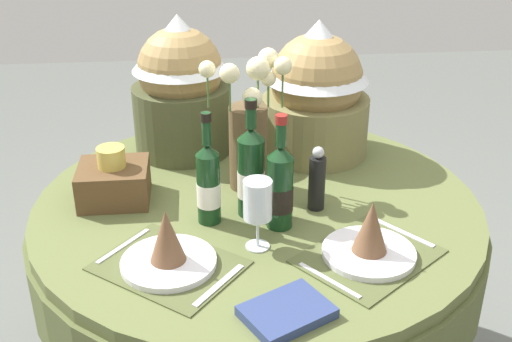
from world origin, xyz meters
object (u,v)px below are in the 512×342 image
Objects in this scene: wine_bottle_centre at (280,187)px; wine_bottle_right at (208,183)px; book_on_table at (287,312)px; woven_basket_side_left at (114,181)px; flower_vase at (250,128)px; dining_table at (257,241)px; place_setting_left at (168,250)px; wine_glass_left at (258,201)px; wine_bottle_left at (251,172)px; gift_tub_back_right at (317,86)px; pepper_mill at (317,180)px; gift_tub_back_left at (181,82)px; place_setting_right at (370,241)px.

wine_bottle_right is (-0.19, 0.04, -0.00)m from wine_bottle_centre.
woven_basket_side_left reaches higher than book_on_table.
wine_bottle_right is 0.32m from woven_basket_side_left.
flower_vase is 2.10× the size of woven_basket_side_left.
place_setting_left is (-0.25, -0.32, 0.19)m from dining_table.
wine_glass_left is 1.03× the size of book_on_table.
wine_bottle_left reaches higher than wine_glass_left.
pepper_mill is at bearing -99.42° from gift_tub_back_right.
flower_vase is 0.43m from woven_basket_side_left.
place_setting_left is 0.35m from wine_bottle_centre.
wine_glass_left is at bearing -50.21° from wine_bottle_right.
wine_bottle_left reaches higher than pepper_mill.
gift_tub_back_left is (-0.07, 0.49, 0.13)m from wine_bottle_right.
place_setting_left is at bearing 112.42° from book_on_table.
wine_bottle_right reaches higher than wine_glass_left.
wine_bottle_left is 0.76× the size of gift_tub_back_right.
dining_table is 6.92× the size of pepper_mill.
place_setting_right is 0.88m from gift_tub_back_left.
gift_tub_back_left reaches higher than book_on_table.
wine_bottle_left is 0.49m from gift_tub_back_right.
wine_bottle_right is 0.47m from book_on_table.
woven_basket_side_left is at bearing 157.20° from wine_bottle_centre.
dining_table is 3.16× the size of flower_vase.
gift_tub_back_left is 2.32× the size of woven_basket_side_left.
wine_bottle_left is at bearing -122.42° from gift_tub_back_right.
place_setting_right is 2.20× the size of wine_glass_left.
dining_table is 6.93× the size of wine_glass_left.
flower_vase is at bearing 88.23° from wine_glass_left.
wine_bottle_right is at bearing -81.58° from gift_tub_back_left.
gift_tub_back_left reaches higher than wine_glass_left.
wine_bottle_right reaches higher than pepper_mill.
wine_bottle_centre is (0.07, -0.08, -0.01)m from wine_bottle_left.
pepper_mill is at bearing -41.14° from flower_vase.
wine_bottle_centre is 0.61m from gift_tub_back_left.
wine_glass_left reaches higher than dining_table.
wine_bottle_right is 0.31m from pepper_mill.
pepper_mill is at bearing -49.53° from gift_tub_back_left.
dining_table is 0.38m from wine_glass_left.
wine_bottle_left is (0.23, 0.24, 0.09)m from place_setting_left.
place_setting_right is at bearing -56.41° from gift_tub_back_left.
place_setting_right is 0.52m from flower_vase.
pepper_mill is (0.42, 0.25, 0.04)m from place_setting_left.
place_setting_left is at bearing -148.82° from pepper_mill.
gift_tub_back_left reaches higher than place_setting_left.
woven_basket_side_left reaches higher than place_setting_left.
place_setting_right is 0.28m from pepper_mill.
woven_basket_side_left is at bearing 114.69° from place_setting_left.
dining_table is 0.35m from flower_vase.
wine_bottle_centre reaches higher than pepper_mill.
wine_glass_left is at bearing -73.09° from gift_tub_back_left.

